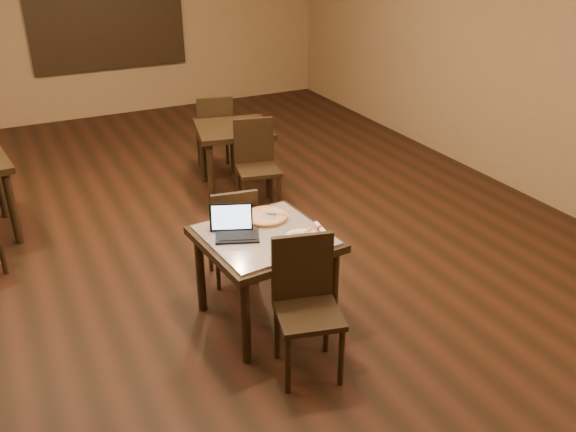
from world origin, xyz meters
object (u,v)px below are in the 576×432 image
other_table_a_chair_far (215,130)px  chair_main_near (306,298)px  chair_main_far (233,230)px  pizza_pan (266,218)px  other_table_a (234,138)px  tiled_table (265,246)px  other_table_a_chair_near (256,160)px  laptop (234,227)px

other_table_a_chair_far → chair_main_near: bearing=90.9°
chair_main_far → pizza_pan: (0.13, -0.38, 0.26)m
chair_main_far → other_table_a: chair_main_far is taller
chair_main_near → other_table_a: (0.74, 3.11, 0.08)m
chair_main_far → other_table_a_chair_far: 2.57m
chair_main_near → tiled_table: bearing=106.2°
other_table_a → other_table_a_chair_far: bearing=103.7°
chair_main_far → other_table_a_chair_near: size_ratio=0.91×
tiled_table → chair_main_far: size_ratio=1.11×
chair_main_near → chair_main_far: chair_main_near is taller
tiled_table → chair_main_near: (0.02, -0.62, -0.10)m
chair_main_far → other_table_a: bearing=-103.7°
other_table_a → pizza_pan: bearing=-93.9°
tiled_table → chair_main_far: chair_main_far is taller
chair_main_far → other_table_a: (0.77, 1.88, 0.13)m
other_table_a_chair_far → tiled_table: bearing=88.4°
chair_main_near → chair_main_far: 1.24m
tiled_table → pizza_pan: (0.12, 0.24, 0.11)m
tiled_table → pizza_pan: bearing=58.3°
pizza_pan → other_table_a_chair_near: size_ratio=0.38×
tiled_table → chair_main_near: size_ratio=1.01×
pizza_pan → laptop: bearing=-156.6°
other_table_a_chair_far → chair_main_far: bearing=84.9°
other_table_a_chair_near → other_table_a_chair_far: (-0.04, 1.15, 0.00)m
tiled_table → chair_main_near: chair_main_near is taller
chair_main_near → other_table_a_chair_near: 2.65m
tiled_table → pizza_pan: pizza_pan is taller
laptop → other_table_a: 2.59m
pizza_pan → other_table_a: pizza_pan is taller
tiled_table → chair_main_near: bearing=-93.1°
tiled_table → other_table_a: 2.61m
chair_main_far → pizza_pan: bearing=117.8°
other_table_a → other_table_a_chair_far: (-0.02, 0.58, -0.08)m
tiled_table → laptop: bearing=148.0°
other_table_a → other_table_a_chair_far: 0.58m
other_table_a_chair_near → laptop: bearing=-106.3°
pizza_pan → other_table_a_chair_far: size_ratio=0.38×
laptop → chair_main_near: bearing=-51.1°
tiled_table → laptop: size_ratio=2.62×
other_table_a → other_table_a_chair_near: 0.58m
tiled_table → other_table_a_chair_near: bearing=62.8°
chair_main_near → other_table_a_chair_near: (0.76, 2.54, -0.00)m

